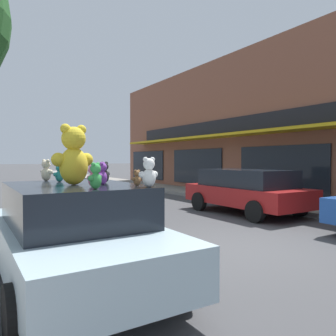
{
  "coord_description": "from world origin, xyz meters",
  "views": [
    {
      "loc": [
        -4.64,
        -4.87,
        1.81
      ],
      "look_at": [
        -0.67,
        1.55,
        1.61
      ],
      "focal_mm": 35.0,
      "sensor_mm": 36.0,
      "label": 1
    }
  ],
  "objects": [
    {
      "name": "teddy_bear_teal",
      "position": [
        -3.39,
        0.41,
        1.6
      ],
      "size": [
        0.21,
        0.16,
        0.28
      ],
      "rotation": [
        0.0,
        0.0,
        3.57
      ],
      "color": "teal",
      "rests_on": "plush_art_car"
    },
    {
      "name": "teddy_bear_giant",
      "position": [
        -3.37,
        -0.32,
        1.86
      ],
      "size": [
        0.63,
        0.42,
        0.84
      ],
      "rotation": [
        0.0,
        0.0,
        3.34
      ],
      "color": "yellow",
      "rests_on": "plush_art_car"
    },
    {
      "name": "teddy_bear_green",
      "position": [
        -3.33,
        -1.11,
        1.61
      ],
      "size": [
        0.23,
        0.2,
        0.32
      ],
      "rotation": [
        0.0,
        0.0,
        3.75
      ],
      "color": "green",
      "rests_on": "plush_art_car"
    },
    {
      "name": "teddy_bear_cream",
      "position": [
        -3.52,
        0.75,
        1.63
      ],
      "size": [
        0.2,
        0.27,
        0.36
      ],
      "rotation": [
        0.0,
        0.0,
        2.01
      ],
      "color": "beige",
      "rests_on": "plush_art_car"
    },
    {
      "name": "plush_art_car",
      "position": [
        -3.35,
        -0.23,
        0.77
      ],
      "size": [
        2.03,
        4.1,
        1.46
      ],
      "rotation": [
        0.0,
        0.0,
        -0.0
      ],
      "color": "#ADC6D1",
      "rests_on": "ground_plane"
    },
    {
      "name": "ground_plane",
      "position": [
        0.0,
        0.0,
        0.0
      ],
      "size": [
        260.0,
        260.0,
        0.0
      ],
      "primitive_type": "plane",
      "color": "#424244"
    },
    {
      "name": "teddy_bear_brown",
      "position": [
        -2.7,
        -0.93,
        1.56
      ],
      "size": [
        0.16,
        0.11,
        0.22
      ],
      "rotation": [
        0.0,
        0.0,
        3.43
      ],
      "color": "olive",
      "rests_on": "plush_art_car"
    },
    {
      "name": "parked_car_far_center",
      "position": [
        3.35,
        3.06,
        0.81
      ],
      "size": [
        2.15,
        4.27,
        1.47
      ],
      "color": "maroon",
      "rests_on": "ground_plane"
    },
    {
      "name": "teddy_bear_white",
      "position": [
        -2.66,
        -1.2,
        1.64
      ],
      "size": [
        0.29,
        0.18,
        0.38
      ],
      "rotation": [
        0.0,
        0.0,
        3.23
      ],
      "color": "white",
      "rests_on": "plush_art_car"
    },
    {
      "name": "teddy_bear_pink",
      "position": [
        -3.25,
        -0.76,
        1.6
      ],
      "size": [
        0.2,
        0.19,
        0.29
      ],
      "rotation": [
        0.0,
        0.0,
        3.89
      ],
      "color": "pink",
      "rests_on": "plush_art_car"
    },
    {
      "name": "teddy_bear_purple",
      "position": [
        -3.04,
        -0.55,
        1.61
      ],
      "size": [
        0.2,
        0.23,
        0.32
      ],
      "rotation": [
        0.0,
        0.0,
        4.09
      ],
      "color": "purple",
      "rests_on": "plush_art_car"
    },
    {
      "name": "teddy_bear_black",
      "position": [
        -2.88,
        -0.21,
        1.61
      ],
      "size": [
        0.24,
        0.19,
        0.32
      ],
      "rotation": [
        0.0,
        0.0,
        3.64
      ],
      "color": "black",
      "rests_on": "plush_art_car"
    }
  ]
}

